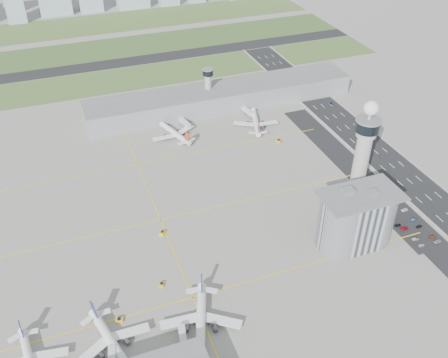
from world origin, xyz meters
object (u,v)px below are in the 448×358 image
object	(u,v)px
car_lot_4	(392,217)
jet_bridge_near_2	(185,356)
car_hw_4	(281,78)
tug_3	(162,233)
car_lot_6	(437,241)
jet_bridge_far_1	(243,109)
car_lot_2	(405,228)
car_lot_7	(433,236)
car_lot_8	(419,226)
airplane_near_c	(201,319)
car_hw_2	(331,103)
tug_5	(279,141)
car_lot_10	(405,210)
tug_1	(119,320)
secondary_tower	(208,85)
car_lot_3	(398,225)
tug_2	(162,284)
car_lot_9	(414,220)
car_lot_1	(416,239)
jet_bridge_far_0	(181,120)
admin_building	(356,218)
car_hw_1	(381,156)
control_tower	(363,150)
car_lot_11	(396,201)
car_lot_5	(383,209)
airplane_near_b	(112,340)
car_lot_0	(421,245)
airplane_far_a	(173,129)
tug_4	(188,134)
airplane_far_b	(256,119)

from	to	relation	value
car_lot_4	jet_bridge_near_2	bearing A→B (deg)	101.27
car_hw_4	tug_3	bearing A→B (deg)	-128.47
tug_3	car_lot_6	xyz separation A→B (m)	(135.44, -57.65, -0.36)
jet_bridge_far_1	car_lot_2	xyz separation A→B (m)	(31.69, -156.61, -2.23)
tug_3	car_lot_7	bearing A→B (deg)	18.84
car_lot_4	car_lot_8	distance (m)	15.10
airplane_near_c	car_hw_2	distance (m)	235.99
airplane_near_c	car_lot_2	size ratio (longest dim) A/B	9.67
tug_5	car_lot_10	distance (m)	100.34
tug_1	secondary_tower	bearing A→B (deg)	-15.78
jet_bridge_far_1	car_lot_3	distance (m)	155.97
tug_2	car_lot_9	size ratio (longest dim) A/B	0.78
car_lot_1	secondary_tower	bearing A→B (deg)	24.46
jet_bridge_far_0	car_lot_6	world-z (taller)	jet_bridge_far_0
secondary_tower	tug_1	size ratio (longest dim) A/B	9.69
admin_building	car_lot_8	world-z (taller)	admin_building
airplane_near_c	car_lot_10	xyz separation A→B (m)	(135.69, 36.85, -5.43)
jet_bridge_far_0	car_hw_4	size ratio (longest dim) A/B	4.22
car_lot_9	admin_building	bearing A→B (deg)	92.19
tug_2	car_lot_4	size ratio (longest dim) A/B	0.82
airplane_near_c	car_hw_4	distance (m)	270.66
car_lot_1	car_hw_1	xyz separation A→B (m)	(30.78, 75.06, -0.06)
jet_bridge_far_1	car_lot_9	size ratio (longest dim) A/B	3.63
control_tower	jet_bridge_far_1	distance (m)	129.66
tug_5	car_lot_6	size ratio (longest dim) A/B	0.81
jet_bridge_far_0	car_lot_11	world-z (taller)	jet_bridge_far_0
car_lot_3	car_lot_7	world-z (taller)	car_lot_7
car_lot_5	car_lot_8	bearing A→B (deg)	-159.91
car_lot_9	car_hw_1	size ratio (longest dim) A/B	1.07
control_tower	airplane_near_b	bearing A→B (deg)	-160.75
secondary_tower	car_lot_3	distance (m)	179.70
control_tower	car_lot_0	distance (m)	59.26
car_lot_7	airplane_near_b	bearing A→B (deg)	98.09
secondary_tower	car_lot_4	xyz separation A→B (m)	(53.22, -163.98, -18.18)
jet_bridge_near_2	car_lot_5	xyz separation A→B (m)	(135.41, 54.67, -2.30)
airplane_far_a	tug_4	bearing A→B (deg)	-117.25
secondary_tower	admin_building	world-z (taller)	admin_building
admin_building	tug_3	bearing A→B (deg)	156.82
tug_2	tug_4	size ratio (longest dim) A/B	1.06
tug_1	tug_2	bearing A→B (deg)	-44.73
car_lot_11	car_hw_1	distance (m)	48.66
secondary_tower	car_hw_4	distance (m)	83.83
admin_building	car_lot_6	world-z (taller)	admin_building
car_lot_1	car_lot_10	distance (m)	24.69
airplane_near_b	car_lot_7	size ratio (longest dim) A/B	10.27
jet_bridge_far_1	car_lot_6	world-z (taller)	jet_bridge_far_1
jet_bridge_near_2	car_lot_11	distance (m)	158.05
tug_2	car_hw_4	distance (m)	251.87
airplane_far_b	tug_5	world-z (taller)	airplane_far_b
airplane_near_c	tug_4	distance (m)	168.88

